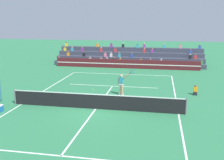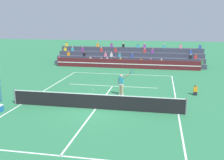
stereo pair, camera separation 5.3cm
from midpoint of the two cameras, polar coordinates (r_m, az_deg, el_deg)
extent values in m
plane|color=#2D7A4C|center=(17.98, -3.52, -6.31)|extent=(120.00, 120.00, 0.00)
cube|color=white|center=(29.27, 2.13, 1.28)|extent=(11.00, 0.10, 0.01)
cube|color=white|center=(19.99, -19.06, -5.01)|extent=(0.10, 23.80, 0.01)
cube|color=white|center=(17.54, 14.33, -7.20)|extent=(0.10, 23.80, 0.01)
cube|color=white|center=(12.38, -11.04, -15.89)|extent=(8.25, 0.10, 0.01)
cube|color=white|center=(24.00, 0.19, -1.32)|extent=(8.25, 0.10, 0.01)
cube|color=white|center=(17.98, -3.52, -6.30)|extent=(0.10, 12.85, 0.01)
cylinder|color=slate|center=(20.06, -20.30, -3.41)|extent=(0.10, 0.10, 1.10)
cylinder|color=slate|center=(17.40, 15.92, -5.56)|extent=(0.10, 0.10, 1.10)
cube|color=black|center=(17.83, -3.55, -4.79)|extent=(11.90, 0.02, 1.00)
cube|color=white|center=(17.67, -3.57, -3.15)|extent=(11.90, 0.04, 0.06)
cube|color=#51191E|center=(32.86, 3.12, 3.53)|extent=(18.00, 0.24, 1.10)
cube|color=white|center=(32.73, 3.09, 3.49)|extent=(18.00, 0.02, 0.10)
cube|color=#383D4C|center=(34.15, 3.39, 3.42)|extent=(19.65, 0.95, 0.55)
cube|color=black|center=(34.15, 0.60, 4.28)|extent=(0.32, 0.22, 0.44)
sphere|color=#9E7051|center=(34.10, 0.60, 4.81)|extent=(0.18, 0.18, 0.18)
cube|color=#338C4C|center=(34.02, 18.99, 3.54)|extent=(0.32, 0.22, 0.44)
sphere|color=brown|center=(33.97, 19.03, 4.07)|extent=(0.18, 0.18, 0.18)
cube|color=purple|center=(33.67, 8.46, 4.01)|extent=(0.32, 0.22, 0.44)
sphere|color=tan|center=(33.62, 8.47, 4.55)|extent=(0.18, 0.18, 0.18)
cube|color=yellow|center=(34.03, 1.87, 4.24)|extent=(0.32, 0.22, 0.44)
sphere|color=tan|center=(33.98, 1.88, 4.77)|extent=(0.18, 0.18, 0.18)
cube|color=purple|center=(36.24, -11.39, 4.53)|extent=(0.32, 0.22, 0.44)
sphere|color=brown|center=(36.20, -11.42, 5.03)|extent=(0.18, 0.18, 0.18)
cube|color=silver|center=(34.85, -4.69, 4.41)|extent=(0.32, 0.22, 0.44)
sphere|color=tan|center=(34.81, -4.70, 4.93)|extent=(0.18, 0.18, 0.18)
cube|color=#B2B2B7|center=(34.33, -1.01, 4.32)|extent=(0.32, 0.22, 0.44)
sphere|color=beige|center=(34.28, -1.01, 4.85)|extent=(0.18, 0.18, 0.18)
cube|color=orange|center=(33.73, 6.40, 4.09)|extent=(0.32, 0.22, 0.44)
sphere|color=brown|center=(33.68, 6.41, 4.63)|extent=(0.18, 0.18, 0.18)
cube|color=silver|center=(34.50, -2.32, 4.36)|extent=(0.32, 0.22, 0.44)
sphere|color=brown|center=(34.45, -2.33, 4.88)|extent=(0.18, 0.18, 0.18)
cube|color=#B2B2B7|center=(33.65, 10.73, 3.92)|extent=(0.32, 0.22, 0.44)
sphere|color=beige|center=(33.60, 10.75, 4.46)|extent=(0.18, 0.18, 0.18)
cube|color=#383D4C|center=(35.04, 3.60, 4.11)|extent=(19.65, 0.95, 1.10)
cube|color=teal|center=(34.92, 1.70, 5.38)|extent=(0.32, 0.22, 0.44)
sphere|color=#9E7051|center=(34.88, 1.71, 5.90)|extent=(0.18, 0.18, 0.18)
cube|color=silver|center=(35.10, -0.09, 5.42)|extent=(0.32, 0.22, 0.44)
sphere|color=tan|center=(35.06, -0.09, 5.94)|extent=(0.18, 0.18, 0.18)
cube|color=red|center=(34.78, 17.79, 4.74)|extent=(0.32, 0.22, 0.44)
sphere|color=brown|center=(34.74, 17.82, 5.26)|extent=(0.18, 0.18, 0.18)
cube|color=#2D4CA5|center=(34.70, 4.45, 5.30)|extent=(0.32, 0.22, 0.44)
sphere|color=#9E7051|center=(34.66, 4.46, 5.82)|extent=(0.18, 0.18, 0.18)
cube|color=black|center=(35.99, -6.03, 5.54)|extent=(0.32, 0.22, 0.44)
sphere|color=brown|center=(35.95, -6.04, 6.04)|extent=(0.18, 0.18, 0.18)
cube|color=orange|center=(36.69, -9.41, 5.58)|extent=(0.32, 0.22, 0.44)
sphere|color=brown|center=(36.65, -9.43, 6.07)|extent=(0.18, 0.18, 0.18)
cube|color=pink|center=(35.26, -1.37, 5.45)|extent=(0.32, 0.22, 0.44)
sphere|color=#9E7051|center=(35.22, -1.37, 5.97)|extent=(0.18, 0.18, 0.18)
cube|color=black|center=(34.71, 16.74, 4.79)|extent=(0.32, 0.22, 0.44)
sphere|color=beige|center=(34.67, 16.78, 5.31)|extent=(0.18, 0.18, 0.18)
cube|color=#383D4C|center=(35.93, 3.79, 4.77)|extent=(19.65, 0.95, 1.65)
cube|color=red|center=(35.89, 0.83, 6.47)|extent=(0.32, 0.22, 0.44)
sphere|color=brown|center=(35.86, 0.83, 6.98)|extent=(0.18, 0.18, 0.18)
cube|color=#2D4CA5|center=(35.59, 16.83, 5.87)|extent=(0.32, 0.22, 0.44)
sphere|color=brown|center=(35.56, 16.86, 6.38)|extent=(0.18, 0.18, 0.18)
cube|color=red|center=(36.28, -2.30, 6.53)|extent=(0.32, 0.22, 0.44)
sphere|color=tan|center=(36.25, -2.30, 7.04)|extent=(0.18, 0.18, 0.18)
cube|color=yellow|center=(37.78, -10.10, 6.60)|extent=(0.32, 0.22, 0.44)
sphere|color=brown|center=(37.75, -10.12, 7.09)|extent=(0.18, 0.18, 0.18)
cube|color=purple|center=(36.97, -6.39, 6.59)|extent=(0.32, 0.22, 0.44)
sphere|color=#9E7051|center=(36.94, -6.40, 7.08)|extent=(0.18, 0.18, 0.18)
cube|color=purple|center=(35.40, 8.86, 6.23)|extent=(0.32, 0.22, 0.44)
sphere|color=#9E7051|center=(35.36, 8.88, 6.75)|extent=(0.18, 0.18, 0.18)
cube|color=teal|center=(37.42, -8.55, 6.60)|extent=(0.32, 0.22, 0.44)
sphere|color=tan|center=(37.39, -8.57, 7.09)|extent=(0.18, 0.18, 0.18)
cube|color=red|center=(35.44, 7.15, 6.29)|extent=(0.32, 0.22, 0.44)
sphere|color=tan|center=(35.41, 7.17, 6.81)|extent=(0.18, 0.18, 0.18)
cube|color=#383D4C|center=(36.83, 3.97, 5.40)|extent=(19.65, 0.95, 2.20)
cube|color=yellow|center=(38.65, -9.78, 7.57)|extent=(0.32, 0.22, 0.44)
sphere|color=brown|center=(38.62, -9.80, 8.05)|extent=(0.18, 0.18, 0.18)
cube|color=purple|center=(36.89, -0.04, 7.51)|extent=(0.32, 0.22, 0.44)
sphere|color=brown|center=(36.87, -0.04, 8.01)|extent=(0.18, 0.18, 0.18)
cube|color=pink|center=(36.36, 14.74, 7.01)|extent=(0.32, 0.22, 0.44)
sphere|color=#9E7051|center=(36.33, 14.77, 7.51)|extent=(0.18, 0.18, 0.18)
cube|color=black|center=(36.63, 2.53, 7.46)|extent=(0.32, 0.22, 0.44)
sphere|color=beige|center=(36.60, 2.53, 7.96)|extent=(0.18, 0.18, 0.18)
cube|color=teal|center=(36.40, 5.66, 7.37)|extent=(0.32, 0.22, 0.44)
sphere|color=brown|center=(36.37, 5.67, 7.88)|extent=(0.18, 0.18, 0.18)
cube|color=#2D4CA5|center=(36.62, 18.66, 6.80)|extent=(0.32, 0.22, 0.44)
sphere|color=#9E7051|center=(36.59, 18.70, 7.29)|extent=(0.18, 0.18, 0.18)
cube|color=orange|center=(37.31, -3.07, 7.55)|extent=(0.32, 0.22, 0.44)
sphere|color=tan|center=(37.28, -3.08, 8.04)|extent=(0.18, 0.18, 0.18)
cube|color=teal|center=(36.27, 11.32, 7.17)|extent=(0.32, 0.22, 0.44)
sphere|color=tan|center=(36.24, 11.34, 7.67)|extent=(0.18, 0.18, 0.18)
cube|color=purple|center=(36.33, 7.13, 7.33)|extent=(0.32, 0.22, 0.44)
sphere|color=tan|center=(36.30, 7.14, 7.83)|extent=(0.18, 0.18, 0.18)
cylinder|color=#285699|center=(20.96, -23.04, -2.26)|extent=(0.07, 0.07, 1.60)
cube|color=black|center=(22.23, 17.70, -2.97)|extent=(0.28, 0.36, 0.12)
cube|color=black|center=(22.20, 17.72, -2.67)|extent=(0.28, 0.24, 0.18)
cube|color=orange|center=(22.13, 17.77, -1.95)|extent=(0.30, 0.18, 0.40)
sphere|color=brown|center=(22.06, 17.82, -1.22)|extent=(0.17, 0.17, 0.17)
cylinder|color=tan|center=(21.07, 1.86, -2.11)|extent=(0.14, 0.14, 0.90)
cylinder|color=tan|center=(20.91, 2.32, -2.24)|extent=(0.14, 0.14, 0.90)
cube|color=white|center=(20.89, 2.10, -0.86)|extent=(0.36, 0.28, 0.20)
cube|color=teal|center=(20.82, 2.11, -0.06)|extent=(0.40, 0.29, 0.56)
sphere|color=tan|center=(20.74, 2.11, 0.91)|extent=(0.22, 0.22, 0.22)
cube|color=white|center=(21.21, 1.90, -3.15)|extent=(0.19, 0.28, 0.09)
cube|color=white|center=(21.05, 2.35, -3.27)|extent=(0.19, 0.28, 0.09)
cylinder|color=tan|center=(20.93, 1.51, -0.15)|extent=(0.09, 0.09, 0.56)
cylinder|color=tan|center=(20.55, 3.27, 0.90)|extent=(0.53, 0.24, 0.44)
cylinder|color=black|center=(20.37, 4.10, 1.49)|extent=(0.20, 0.09, 0.16)
torus|color=#1E4C99|center=(20.30, 4.47, 1.75)|extent=(0.42, 0.15, 0.43)
sphere|color=#C6DB33|center=(22.92, -4.12, -1.97)|extent=(0.07, 0.07, 0.07)
camera|label=1|loc=(0.03, -89.93, 0.02)|focal=42.00mm
camera|label=2|loc=(0.03, 90.07, -0.02)|focal=42.00mm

